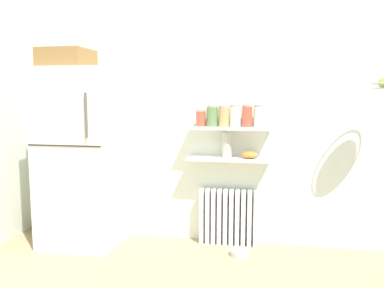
{
  "coord_description": "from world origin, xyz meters",
  "views": [
    {
      "loc": [
        0.4,
        -1.87,
        1.49
      ],
      "look_at": [
        -0.26,
        1.6,
        1.05
      ],
      "focal_mm": 36.47,
      "sensor_mm": 36.0,
      "label": 1
    }
  ],
  "objects": [
    {
      "name": "wall_shelf_upper",
      "position": [
        0.05,
        1.89,
        1.18
      ],
      "size": [
        0.82,
        0.22,
        0.02
      ],
      "primitive_type": "cube",
      "color": "white"
    },
    {
      "name": "storage_jar_3",
      "position": [
        0.11,
        1.89,
        1.3
      ],
      "size": [
        0.1,
        0.1,
        0.21
      ],
      "color": "silver",
      "rests_on": "wall_shelf_upper"
    },
    {
      "name": "pet_food_bowl",
      "position": [
        0.19,
        1.65,
        0.03
      ],
      "size": [
        0.18,
        0.18,
        0.05
      ],
      "primitive_type": "cylinder",
      "color": "#B7B7BC",
      "rests_on": "ground_plane"
    },
    {
      "name": "storage_jar_5",
      "position": [
        0.34,
        1.89,
        1.29
      ],
      "size": [
        0.1,
        0.1,
        0.21
      ],
      "color": "silver",
      "rests_on": "wall_shelf_upper"
    },
    {
      "name": "radiator",
      "position": [
        0.05,
        1.92,
        0.28
      ],
      "size": [
        0.58,
        0.12,
        0.56
      ],
      "color": "white",
      "rests_on": "ground_plane"
    },
    {
      "name": "storage_jar_0",
      "position": [
        -0.23,
        1.89,
        1.27
      ],
      "size": [
        0.09,
        0.09,
        0.17
      ],
      "color": "#C64C38",
      "rests_on": "wall_shelf_upper"
    },
    {
      "name": "back_wall",
      "position": [
        0.0,
        2.05,
        1.3
      ],
      "size": [
        7.04,
        0.1,
        2.6
      ],
      "primitive_type": "cube",
      "color": "silver",
      "rests_on": "ground_plane"
    },
    {
      "name": "shelf_bowl",
      "position": [
        0.25,
        1.89,
        0.92
      ],
      "size": [
        0.15,
        0.15,
        0.07
      ],
      "primitive_type": "ellipsoid",
      "color": "orange",
      "rests_on": "wall_shelf_lower"
    },
    {
      "name": "vase",
      "position": [
        0.03,
        1.89,
        1.01
      ],
      "size": [
        0.09,
        0.09,
        0.25
      ],
      "primitive_type": "cylinder",
      "color": "#B2ADA8",
      "rests_on": "wall_shelf_lower"
    },
    {
      "name": "storage_jar_2",
      "position": [
        -0.0,
        1.89,
        1.29
      ],
      "size": [
        0.1,
        0.1,
        0.2
      ],
      "color": "tan",
      "rests_on": "wall_shelf_upper"
    },
    {
      "name": "storage_jar_1",
      "position": [
        -0.11,
        1.89,
        1.29
      ],
      "size": [
        0.11,
        0.11,
        0.21
      ],
      "color": "#5B7F4C",
      "rests_on": "wall_shelf_upper"
    },
    {
      "name": "refrigerator",
      "position": [
        -1.41,
        1.68,
        0.92
      ],
      "size": [
        0.73,
        0.67,
        1.94
      ],
      "color": "silver",
      "rests_on": "ground_plane"
    },
    {
      "name": "storage_jar_4",
      "position": [
        0.22,
        1.89,
        1.3
      ],
      "size": [
        0.09,
        0.09,
        0.22
      ],
      "color": "#C64C38",
      "rests_on": "wall_shelf_upper"
    },
    {
      "name": "wall_shelf_lower",
      "position": [
        0.05,
        1.89,
        0.87
      ],
      "size": [
        0.82,
        0.22,
        0.02
      ],
      "primitive_type": "cube",
      "color": "white"
    }
  ]
}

